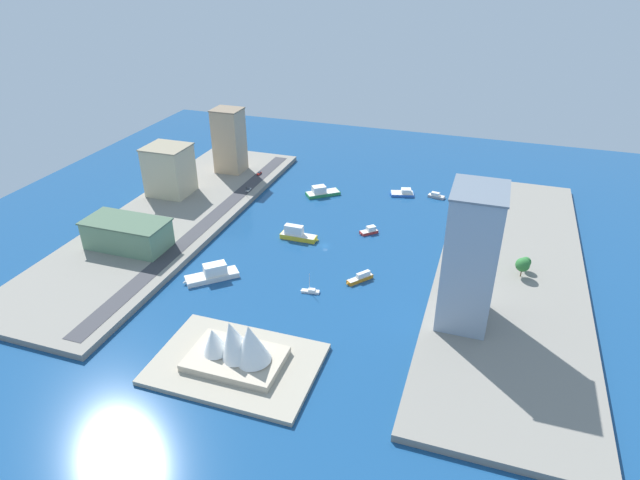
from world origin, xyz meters
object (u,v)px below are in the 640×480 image
(sailboat_small_white, at_px, (310,291))
(pickup_red, at_px, (259,173))
(opera_landmark, at_px, (237,346))
(catamaran_blue, at_px, (403,193))
(van_white, at_px, (248,190))
(water_taxi_orange, at_px, (360,278))
(ferry_yellow_fast, at_px, (297,234))
(tower_tall_glass, at_px, (470,258))
(ferry_green_doubledeck, at_px, (322,192))
(traffic_light_waterfront, at_px, (246,190))
(office_block_beige, at_px, (169,170))
(apartment_midrise_tan, at_px, (229,140))
(ferry_white_commuter, at_px, (213,274))
(yacht_sleek_gray, at_px, (436,196))
(terminal_long_green, at_px, (127,234))
(tugboat_red, at_px, (369,231))

(sailboat_small_white, distance_m, pickup_red, 147.36)
(pickup_red, height_order, opera_landmark, opera_landmark)
(catamaran_blue, relative_size, van_white, 3.50)
(catamaran_blue, bearing_deg, water_taxi_orange, 89.82)
(ferry_yellow_fast, xyz_separation_m, tower_tall_glass, (-94.82, 49.97, 30.57))
(ferry_green_doubledeck, xyz_separation_m, pickup_red, (50.54, -13.15, 1.88))
(water_taxi_orange, height_order, traffic_light_waterfront, traffic_light_waterfront)
(office_block_beige, relative_size, traffic_light_waterfront, 4.84)
(tower_tall_glass, relative_size, van_white, 12.70)
(pickup_red, bearing_deg, apartment_midrise_tan, -2.83)
(catamaran_blue, height_order, water_taxi_orange, catamaran_blue)
(catamaran_blue, xyz_separation_m, opera_landmark, (29.77, 184.27, 8.48))
(ferry_yellow_fast, bearing_deg, catamaran_blue, -119.67)
(apartment_midrise_tan, height_order, pickup_red, apartment_midrise_tan)
(ferry_green_doubledeck, xyz_separation_m, ferry_white_commuter, (19.00, 113.41, 0.56))
(office_block_beige, height_order, pickup_red, office_block_beige)
(yacht_sleek_gray, xyz_separation_m, ferry_white_commuter, (91.17, 133.26, 1.51))
(ferry_yellow_fast, relative_size, terminal_long_green, 0.50)
(yacht_sleek_gray, bearing_deg, apartment_midrise_tan, 2.22)
(ferry_green_doubledeck, distance_m, terminal_long_green, 127.59)
(catamaran_blue, bearing_deg, pickup_red, 2.23)
(yacht_sleek_gray, height_order, traffic_light_waterfront, traffic_light_waterfront)
(ferry_yellow_fast, distance_m, ferry_green_doubledeck, 61.92)
(ferry_green_doubledeck, distance_m, opera_landmark, 168.68)
(catamaran_blue, bearing_deg, opera_landmark, 80.82)
(sailboat_small_white, xyz_separation_m, terminal_long_green, (104.85, -6.21, 10.01))
(office_block_beige, distance_m, pickup_red, 63.96)
(ferry_green_doubledeck, height_order, pickup_red, ferry_green_doubledeck)
(catamaran_blue, bearing_deg, ferry_green_doubledeck, 18.57)
(tugboat_red, relative_size, traffic_light_waterfront, 1.61)
(office_block_beige, xyz_separation_m, opera_landmark, (-112.35, 133.23, -8.90))
(terminal_long_green, xyz_separation_m, van_white, (-28.80, -87.77, -6.83))
(sailboat_small_white, distance_m, traffic_light_waterfront, 112.73)
(tower_tall_glass, relative_size, traffic_light_waterfront, 9.31)
(ferry_yellow_fast, height_order, tower_tall_glass, tower_tall_glass)
(ferry_green_doubledeck, bearing_deg, apartment_midrise_tan, -11.11)
(water_taxi_orange, bearing_deg, tower_tall_glass, 158.95)
(ferry_yellow_fast, distance_m, office_block_beige, 102.40)
(catamaran_blue, height_order, sailboat_small_white, sailboat_small_white)
(sailboat_small_white, xyz_separation_m, apartment_midrise_tan, (103.26, -123.96, 24.44))
(yacht_sleek_gray, xyz_separation_m, sailboat_small_white, (41.42, 129.57, -0.44))
(yacht_sleek_gray, xyz_separation_m, pickup_red, (122.70, 6.70, 2.83))
(ferry_yellow_fast, bearing_deg, van_white, -41.77)
(pickup_red, xyz_separation_m, traffic_light_waterfront, (-8.05, 37.42, 3.37))
(ferry_yellow_fast, xyz_separation_m, sailboat_small_white, (-24.69, 48.10, -2.03))
(tower_tall_glass, xyz_separation_m, opera_landmark, (79.74, 55.57, -23.45))
(yacht_sleek_gray, distance_m, opera_landmark, 194.05)
(tower_tall_glass, bearing_deg, ferry_green_doubledeck, -47.89)
(office_block_beige, bearing_deg, van_white, -158.37)
(water_taxi_orange, bearing_deg, opera_landmark, 68.56)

